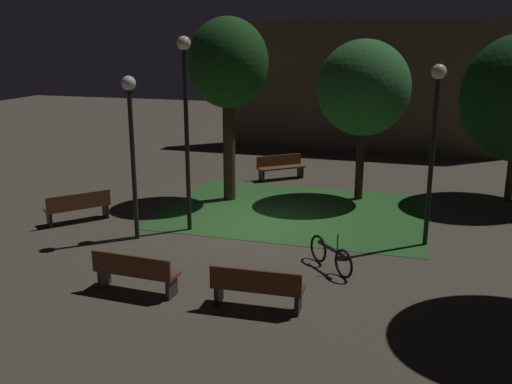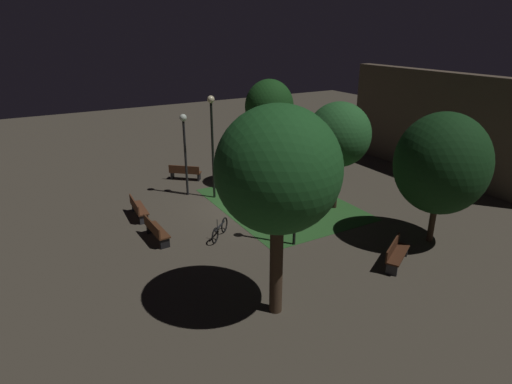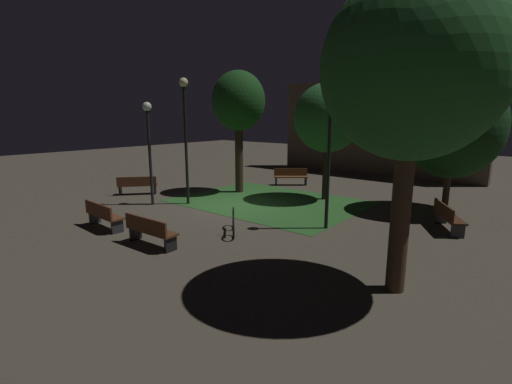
{
  "view_description": "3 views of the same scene",
  "coord_description": "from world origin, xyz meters",
  "px_view_note": "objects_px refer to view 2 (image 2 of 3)",
  "views": [
    {
      "loc": [
        4.23,
        -14.7,
        5.14
      ],
      "look_at": [
        -0.16,
        -0.09,
        1.01
      ],
      "focal_mm": 40.28,
      "sensor_mm": 36.0,
      "label": 1
    },
    {
      "loc": [
        16.92,
        -9.18,
        8.19
      ],
      "look_at": [
        0.52,
        0.26,
        0.87
      ],
      "focal_mm": 30.04,
      "sensor_mm": 36.0,
      "label": 2
    },
    {
      "loc": [
        9.91,
        -10.63,
        3.67
      ],
      "look_at": [
        0.7,
        0.63,
        0.61
      ],
      "focal_mm": 25.39,
      "sensor_mm": 36.0,
      "label": 3
    }
  ],
  "objects_px": {
    "bench_back_row": "(396,253)",
    "bicycle": "(220,230)",
    "bench_by_lamp": "(155,230)",
    "tree_tall_center": "(278,171)",
    "tree_back_left": "(442,164)",
    "bench_path_side": "(138,208)",
    "bench_front_right": "(185,172)",
    "tree_back_right": "(339,135)",
    "lamp_post_path_center": "(212,131)",
    "bench_near_trees": "(325,174)",
    "tree_near_wall": "(269,108)",
    "lamp_post_plaza_east": "(184,140)",
    "lamp_post_near_wall": "(296,172)"
  },
  "relations": [
    {
      "from": "bench_back_row",
      "to": "bicycle",
      "type": "relative_size",
      "value": 1.41
    },
    {
      "from": "bench_back_row",
      "to": "bench_by_lamp",
      "type": "bearing_deg",
      "value": -131.45
    },
    {
      "from": "tree_tall_center",
      "to": "tree_back_left",
      "type": "bearing_deg",
      "value": 95.41
    },
    {
      "from": "bench_path_side",
      "to": "bench_front_right",
      "type": "relative_size",
      "value": 1.09
    },
    {
      "from": "bench_path_side",
      "to": "bicycle",
      "type": "height_order",
      "value": "bicycle"
    },
    {
      "from": "tree_back_right",
      "to": "bicycle",
      "type": "relative_size",
      "value": 3.97
    },
    {
      "from": "bench_front_right",
      "to": "lamp_post_path_center",
      "type": "relative_size",
      "value": 0.32
    },
    {
      "from": "bench_near_trees",
      "to": "tree_back_left",
      "type": "distance_m",
      "value": 8.33
    },
    {
      "from": "bench_back_row",
      "to": "tree_back_left",
      "type": "relative_size",
      "value": 0.34
    },
    {
      "from": "bench_back_row",
      "to": "bicycle",
      "type": "bearing_deg",
      "value": -138.11
    },
    {
      "from": "bench_back_row",
      "to": "bicycle",
      "type": "xyz_separation_m",
      "value": [
        -5.19,
        -4.65,
        -0.14
      ]
    },
    {
      "from": "tree_back_left",
      "to": "bench_back_row",
      "type": "bearing_deg",
      "value": -76.68
    },
    {
      "from": "bench_near_trees",
      "to": "tree_near_wall",
      "type": "height_order",
      "value": "tree_near_wall"
    },
    {
      "from": "lamp_post_path_center",
      "to": "bench_near_trees",
      "type": "bearing_deg",
      "value": 81.66
    },
    {
      "from": "bench_path_side",
      "to": "tree_tall_center",
      "type": "height_order",
      "value": "tree_tall_center"
    },
    {
      "from": "lamp_post_plaza_east",
      "to": "bicycle",
      "type": "distance_m",
      "value": 5.86
    },
    {
      "from": "bench_path_side",
      "to": "tree_back_right",
      "type": "distance_m",
      "value": 9.76
    },
    {
      "from": "bench_near_trees",
      "to": "bicycle",
      "type": "xyz_separation_m",
      "value": [
        3.25,
        -8.07,
        -0.14
      ]
    },
    {
      "from": "tree_near_wall",
      "to": "lamp_post_plaza_east",
      "type": "xyz_separation_m",
      "value": [
        -1.09,
        -4.27,
        -1.39
      ]
    },
    {
      "from": "tree_back_right",
      "to": "bicycle",
      "type": "bearing_deg",
      "value": -88.95
    },
    {
      "from": "tree_back_left",
      "to": "lamp_post_plaza_east",
      "type": "height_order",
      "value": "tree_back_left"
    },
    {
      "from": "tree_back_left",
      "to": "lamp_post_near_wall",
      "type": "distance_m",
      "value": 5.59
    },
    {
      "from": "tree_back_right",
      "to": "bicycle",
      "type": "xyz_separation_m",
      "value": [
        0.11,
        -6.15,
        -3.24
      ]
    },
    {
      "from": "lamp_post_near_wall",
      "to": "tree_tall_center",
      "type": "bearing_deg",
      "value": -42.08
    },
    {
      "from": "bench_path_side",
      "to": "bench_by_lamp",
      "type": "distance_m",
      "value": 2.63
    },
    {
      "from": "tree_tall_center",
      "to": "bicycle",
      "type": "relative_size",
      "value": 4.96
    },
    {
      "from": "bench_path_side",
      "to": "tree_back_left",
      "type": "xyz_separation_m",
      "value": [
        8.22,
        9.69,
        2.82
      ]
    },
    {
      "from": "tree_tall_center",
      "to": "lamp_post_plaza_east",
      "type": "relative_size",
      "value": 1.51
    },
    {
      "from": "lamp_post_plaza_east",
      "to": "lamp_post_path_center",
      "type": "height_order",
      "value": "lamp_post_path_center"
    },
    {
      "from": "bench_back_row",
      "to": "lamp_post_plaza_east",
      "type": "height_order",
      "value": "lamp_post_plaza_east"
    },
    {
      "from": "bench_by_lamp",
      "to": "bicycle",
      "type": "height_order",
      "value": "bicycle"
    },
    {
      "from": "tree_back_right",
      "to": "tree_back_left",
      "type": "distance_m",
      "value": 4.82
    },
    {
      "from": "bicycle",
      "to": "bench_near_trees",
      "type": "bearing_deg",
      "value": 111.91
    },
    {
      "from": "bench_back_row",
      "to": "lamp_post_plaza_east",
      "type": "relative_size",
      "value": 0.43
    },
    {
      "from": "bench_by_lamp",
      "to": "bench_near_trees",
      "type": "xyz_separation_m",
      "value": [
        -2.21,
        10.47,
        0.0
      ]
    },
    {
      "from": "tree_tall_center",
      "to": "tree_back_right",
      "type": "distance_m",
      "value": 8.74
    },
    {
      "from": "bench_front_right",
      "to": "lamp_post_near_wall",
      "type": "height_order",
      "value": "lamp_post_near_wall"
    },
    {
      "from": "bench_path_side",
      "to": "lamp_post_path_center",
      "type": "distance_m",
      "value": 5.06
    },
    {
      "from": "tree_back_right",
      "to": "lamp_post_near_wall",
      "type": "bearing_deg",
      "value": -60.61
    },
    {
      "from": "bench_by_lamp",
      "to": "lamp_post_path_center",
      "type": "distance_m",
      "value": 5.94
    },
    {
      "from": "bench_near_trees",
      "to": "lamp_post_path_center",
      "type": "height_order",
      "value": "lamp_post_path_center"
    },
    {
      "from": "tree_near_wall",
      "to": "bench_path_side",
      "type": "bearing_deg",
      "value": -86.24
    },
    {
      "from": "bench_back_row",
      "to": "lamp_post_near_wall",
      "type": "bearing_deg",
      "value": -143.26
    },
    {
      "from": "tree_tall_center",
      "to": "lamp_post_path_center",
      "type": "distance_m",
      "value": 9.83
    },
    {
      "from": "bench_front_right",
      "to": "tree_back_left",
      "type": "height_order",
      "value": "tree_back_left"
    },
    {
      "from": "bench_path_side",
      "to": "tree_back_left",
      "type": "relative_size",
      "value": 0.34
    },
    {
      "from": "bench_path_side",
      "to": "lamp_post_path_center",
      "type": "bearing_deg",
      "value": 97.34
    },
    {
      "from": "bench_back_row",
      "to": "bench_front_right",
      "type": "height_order",
      "value": "same"
    },
    {
      "from": "tree_back_right",
      "to": "tree_near_wall",
      "type": "bearing_deg",
      "value": -162.69
    },
    {
      "from": "bench_by_lamp",
      "to": "bicycle",
      "type": "bearing_deg",
      "value": 66.6
    }
  ]
}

